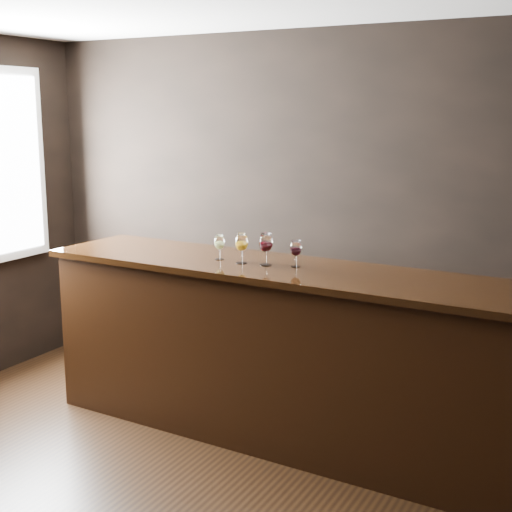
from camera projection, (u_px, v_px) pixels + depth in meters
The scene contains 8 objects.
room_shell at pixel (113, 185), 3.71m from camera, with size 5.02×4.52×2.81m.
bar_counter at pixel (278, 356), 4.79m from camera, with size 3.28×0.71×1.15m, color black.
bar_top at pixel (278, 269), 4.67m from camera, with size 3.39×0.79×0.04m, color black.
back_bar_shelf at pixel (317, 337), 5.46m from camera, with size 2.70×0.40×0.97m, color black.
glass_white at pixel (219, 243), 4.84m from camera, with size 0.07×0.07×0.17m.
glass_amber at pixel (242, 243), 4.72m from camera, with size 0.09×0.09×0.20m.
glass_red_a at pixel (266, 243), 4.66m from camera, with size 0.09×0.09×0.22m.
glass_red_b at pixel (296, 249), 4.61m from camera, with size 0.08×0.08×0.18m.
Camera 1 is at (2.18, -2.80, 2.18)m, focal length 50.00 mm.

